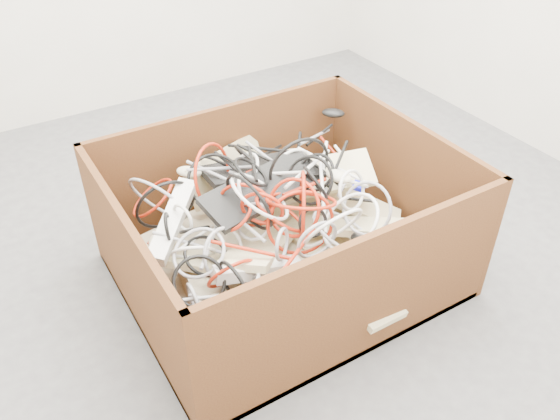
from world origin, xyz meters
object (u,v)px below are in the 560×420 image
power_strip_left (172,220)px  cardboard_box (279,249)px  power_strip_right (258,270)px  vga_plug (359,186)px

power_strip_left → cardboard_box: bearing=-57.0°
power_strip_right → power_strip_left: bearing=124.0°
cardboard_box → vga_plug: bearing=-16.7°
cardboard_box → vga_plug: 0.38m
cardboard_box → power_strip_left: cardboard_box is taller
power_strip_left → power_strip_right: (0.15, -0.31, -0.05)m
power_strip_right → cardboard_box: bearing=56.0°
power_strip_left → power_strip_right: power_strip_left is taller
power_strip_right → vga_plug: bearing=25.6°
cardboard_box → vga_plug: size_ratio=25.74×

